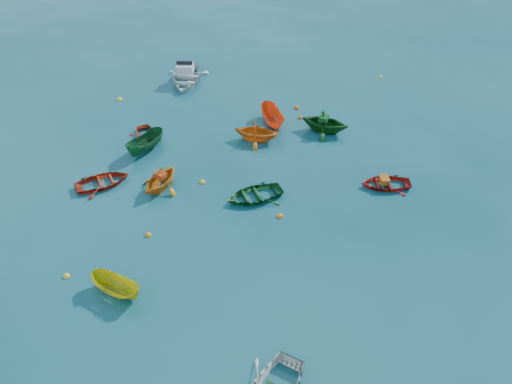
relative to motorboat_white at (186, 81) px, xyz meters
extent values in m
plane|color=#0A3E4E|center=(3.62, -18.64, 0.00)|extent=(160.00, 160.00, 0.00)
imported|color=orange|center=(-1.39, -12.21, 0.00)|extent=(3.34, 3.42, 1.37)
imported|color=gold|center=(-3.01, -19.25, 0.00)|extent=(2.64, 2.25, 0.99)
imported|color=#124E1D|center=(3.52, -13.63, 0.00)|extent=(3.49, 2.88, 0.63)
imported|color=#A8200E|center=(-4.55, -11.60, 0.00)|extent=(3.44, 2.93, 0.61)
imported|color=#F84F17|center=(5.49, -6.56, 0.00)|extent=(1.59, 3.20, 1.18)
imported|color=#104813|center=(8.60, -7.69, 0.00)|extent=(3.74, 3.57, 1.54)
imported|color=#A7160D|center=(10.72, -13.42, 0.00)|extent=(2.85, 2.16, 0.56)
imported|color=#AF290E|center=(-2.42, -7.33, 0.00)|extent=(2.56, 3.04, 0.54)
imported|color=orange|center=(4.25, -8.19, 0.00)|extent=(3.32, 3.09, 1.43)
imported|color=#125127|center=(-2.39, -8.55, 0.00)|extent=(2.71, 2.89, 1.11)
imported|color=silver|center=(0.00, 0.00, 0.00)|extent=(3.65, 4.67, 1.48)
cube|color=#BC3D13|center=(-1.36, -12.16, 0.82)|extent=(0.72, 0.69, 0.28)
cube|color=#124A1A|center=(8.51, -7.64, 0.93)|extent=(0.77, 0.85, 0.33)
cube|color=#B15112|center=(10.62, -13.41, 0.43)|extent=(0.54, 0.68, 0.31)
sphere|color=orange|center=(4.66, -15.22, 0.00)|extent=(0.34, 0.34, 0.34)
sphere|color=yellow|center=(-5.39, -18.07, 0.00)|extent=(0.30, 0.30, 0.30)
sphere|color=orange|center=(-1.90, -15.86, 0.00)|extent=(0.31, 0.31, 0.31)
sphere|color=yellow|center=(0.83, -12.01, 0.00)|extent=(0.31, 0.31, 0.31)
sphere|color=#EA540C|center=(7.39, -5.99, 0.00)|extent=(0.31, 0.31, 0.31)
sphere|color=yellow|center=(-4.59, -2.24, 0.00)|extent=(0.38, 0.38, 0.38)
sphere|color=#E94D0C|center=(7.37, -4.73, 0.00)|extent=(0.36, 0.36, 0.36)
sphere|color=yellow|center=(14.32, -0.96, 0.00)|extent=(0.30, 0.30, 0.30)
camera|label=1|loc=(1.39, -33.59, 17.14)|focal=35.00mm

